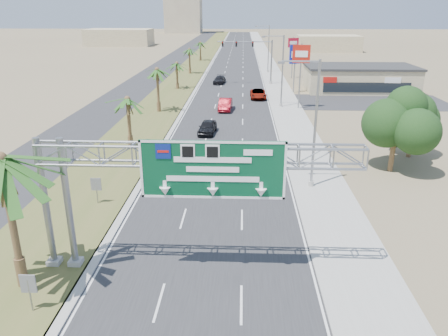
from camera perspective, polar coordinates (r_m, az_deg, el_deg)
road at (r=121.31m, az=1.53°, el=13.81°), size 12.00×300.00×0.02m
sidewalk_right at (r=121.47m, az=5.66°, el=13.75°), size 4.00×300.00×0.10m
median_grass at (r=121.87m, az=-3.31°, el=13.83°), size 7.00×300.00×0.12m
opposing_road at (r=122.76m, az=-6.66°, el=13.76°), size 8.00×300.00×0.02m
sign_gantry at (r=21.98m, az=-5.48°, el=0.33°), size 16.75×1.24×7.50m
palm_near at (r=22.58m, az=-27.17°, el=1.01°), size 5.70×5.70×8.35m
palm_row_b at (r=44.87m, az=-12.51°, el=8.68°), size 3.99×3.99×5.95m
palm_row_c at (r=60.15m, az=-8.75°, el=12.49°), size 3.99×3.99×6.75m
palm_row_d at (r=77.92m, az=-6.20°, el=13.39°), size 3.99×3.99×5.45m
palm_row_e at (r=96.59m, az=-4.55°, el=15.14°), size 3.99×3.99×6.15m
palm_row_f at (r=121.40m, az=-3.12°, el=16.02°), size 3.99×3.99×5.75m
streetlight_near at (r=34.14m, az=11.46°, el=4.86°), size 3.27×0.44×10.00m
streetlight_mid at (r=63.39m, az=7.43°, el=12.05°), size 3.27×0.44×10.00m
streetlight_far at (r=99.08m, az=5.71°, el=15.01°), size 3.27×0.44×10.00m
signal_mast at (r=83.03m, az=4.79°, el=14.15°), size 10.28×0.71×8.00m
store_building at (r=79.97m, az=17.26°, el=11.05°), size 18.00×10.00×4.00m
oak_near at (r=39.84m, az=21.64°, el=5.77°), size 4.50×4.50×6.80m
oak_far at (r=44.68m, az=23.59°, el=6.00°), size 3.50×3.50×5.60m
median_signback_a at (r=22.64m, az=-24.17°, el=-13.94°), size 0.75×0.08×2.08m
median_signback_b at (r=32.67m, az=-16.35°, el=-2.29°), size 0.75×0.08×2.08m
tower_distant at (r=262.77m, az=-5.37°, el=20.99°), size 20.00×16.00×35.00m
building_distant_left at (r=177.18m, az=-13.50°, el=16.27°), size 24.00×14.00×6.00m
building_distant_right at (r=153.54m, az=13.44°, el=15.57°), size 20.00×12.00×5.00m
car_left_lane at (r=49.74m, az=-2.18°, el=5.34°), size 2.19×4.56×1.50m
car_mid_lane at (r=61.45m, az=0.16°, el=8.28°), size 1.92×4.98×1.62m
car_right_lane at (r=69.85m, az=4.48°, el=9.60°), size 2.50×5.27×1.45m
car_far at (r=83.97m, az=-0.59°, el=11.42°), size 2.44×4.91×1.37m
pole_sign_red_near at (r=62.40m, az=10.05°, el=13.99°), size 2.42×0.62×8.99m
pole_sign_blue at (r=74.70m, az=9.28°, el=14.19°), size 1.98×0.99×8.04m
pole_sign_red_far at (r=90.98m, az=9.03°, el=15.48°), size 2.17×1.04×8.11m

